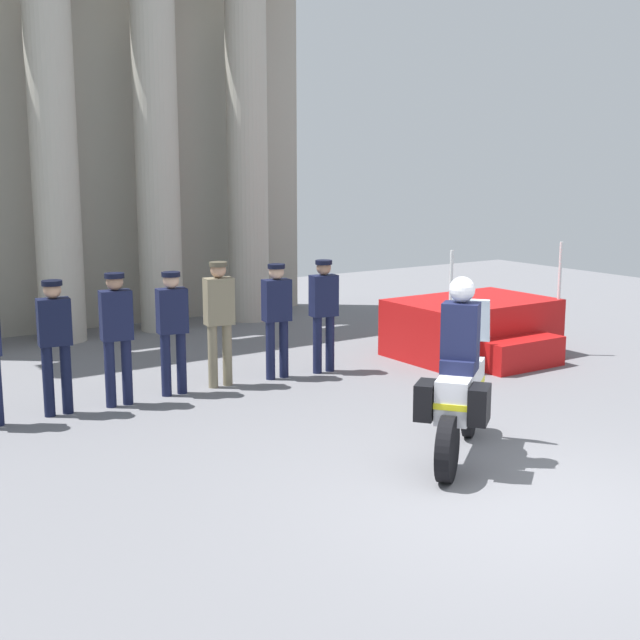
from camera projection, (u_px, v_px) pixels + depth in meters
ground_plane at (515, 503)px, 7.73m from camera, size 28.00×28.00×0.00m
colonnade_backdrop at (96, 117)px, 14.90m from camera, size 8.69×1.62×7.14m
reviewing_stand at (475, 329)px, 13.49m from camera, size 2.44×2.14×1.79m
officer_in_row_1 at (55, 336)px, 10.24m from camera, size 0.41×0.27×1.64m
officer_in_row_2 at (117, 328)px, 10.63m from camera, size 0.41×0.27×1.68m
officer_in_row_3 at (172, 323)px, 11.15m from camera, size 0.41×0.27×1.62m
officer_in_row_4 at (219, 314)px, 11.55m from camera, size 0.41×0.27×1.71m
officer_in_row_5 at (277, 312)px, 12.00m from camera, size 0.41×0.27×1.62m
officer_in_row_6 at (324, 307)px, 12.35m from camera, size 0.41×0.27×1.64m
motorcycle_with_rider at (460, 384)px, 8.73m from camera, size 1.72×1.38×1.90m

